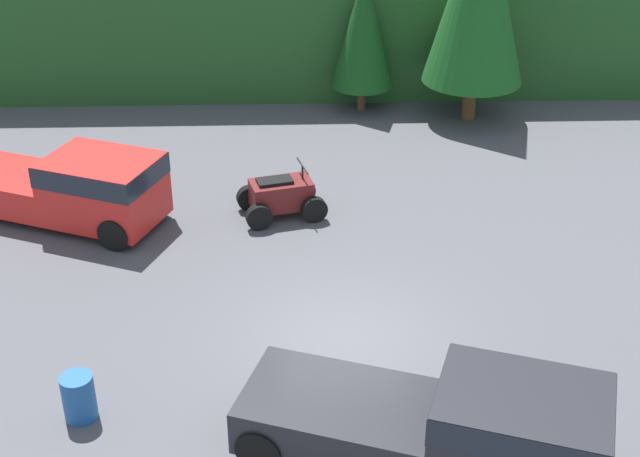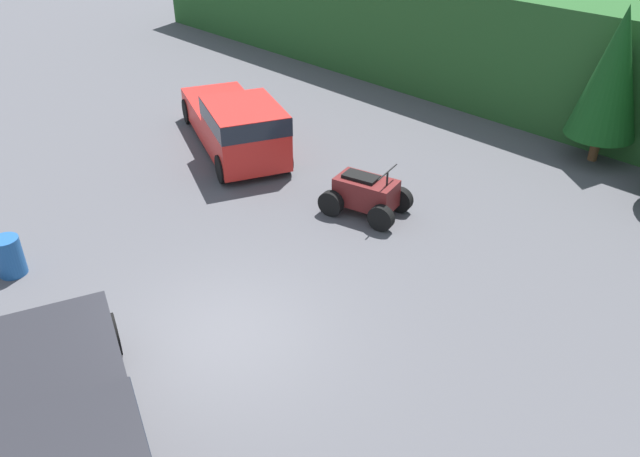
% 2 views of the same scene
% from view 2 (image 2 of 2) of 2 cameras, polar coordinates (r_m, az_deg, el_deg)
% --- Properties ---
extents(ground_plane, '(80.00, 80.00, 0.00)m').
position_cam_2_polar(ground_plane, '(12.10, -8.70, -9.59)').
color(ground_plane, '#4C4C51').
extents(hillside_backdrop, '(44.00, 6.00, 3.93)m').
position_cam_2_polar(hillside_backdrop, '(23.09, 25.71, 13.63)').
color(hillside_backdrop, '#235123').
rests_on(hillside_backdrop, ground_plane).
extents(tree_left, '(1.95, 1.95, 4.44)m').
position_cam_2_polar(tree_left, '(19.33, 25.25, 12.73)').
color(tree_left, brown).
rests_on(tree_left, ground_plane).
extents(pickup_truck_red, '(6.07, 3.99, 1.80)m').
position_cam_2_polar(pickup_truck_red, '(18.78, -7.64, 9.53)').
color(pickup_truck_red, red).
rests_on(pickup_truck_red, ground_plane).
extents(quad_atv, '(2.29, 1.76, 1.30)m').
position_cam_2_polar(quad_atv, '(15.53, 4.21, 3.12)').
color(quad_atv, black).
rests_on(quad_atv, ground_plane).
extents(steel_barrel, '(0.58, 0.58, 0.88)m').
position_cam_2_polar(steel_barrel, '(14.85, -26.55, -2.29)').
color(steel_barrel, '#1E5193').
rests_on(steel_barrel, ground_plane).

